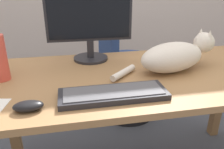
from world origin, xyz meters
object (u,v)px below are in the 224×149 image
(keyboard, at_px, (113,94))
(computer_mouse, at_px, (28,106))
(office_chair, at_px, (123,72))
(cat, at_px, (175,55))
(monitor, at_px, (89,21))

(keyboard, bearing_deg, computer_mouse, -172.82)
(office_chair, bearing_deg, cat, -83.37)
(monitor, xyz_separation_m, keyboard, (0.04, -0.48, -0.21))
(monitor, height_order, computer_mouse, monitor)
(monitor, bearing_deg, cat, -31.25)
(keyboard, bearing_deg, cat, 31.65)
(monitor, bearing_deg, computer_mouse, -118.88)
(cat, bearing_deg, office_chair, 96.63)
(monitor, relative_size, computer_mouse, 4.37)
(cat, height_order, computer_mouse, cat)
(monitor, xyz_separation_m, computer_mouse, (-0.29, -0.52, -0.21))
(office_chair, bearing_deg, computer_mouse, -121.20)
(office_chair, bearing_deg, keyboard, -106.49)
(cat, bearing_deg, keyboard, -148.35)
(keyboard, distance_m, cat, 0.44)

